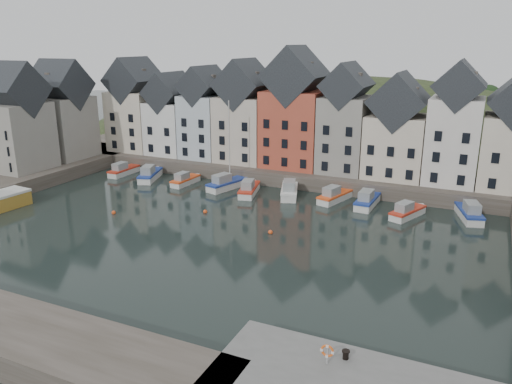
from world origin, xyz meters
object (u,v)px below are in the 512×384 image
Objects in this scene: boat_d at (226,183)px; boat_a at (123,171)px; mooring_bollard at (346,354)px; life_ring_post at (327,351)px.

boat_a is at bearing -165.00° from boat_d.
boat_d is at bearing 127.47° from mooring_bollard.
boat_a is at bearing 142.20° from mooring_bollard.
boat_a is 0.47× the size of boat_d.
life_ring_post reaches higher than mooring_bollard.
boat_d reaches higher than mooring_bollard.
boat_d reaches higher than life_ring_post.
life_ring_post is at bearing -38.46° from boat_d.
boat_a is at bearing 140.90° from life_ring_post.
boat_a is 18.48m from boat_d.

